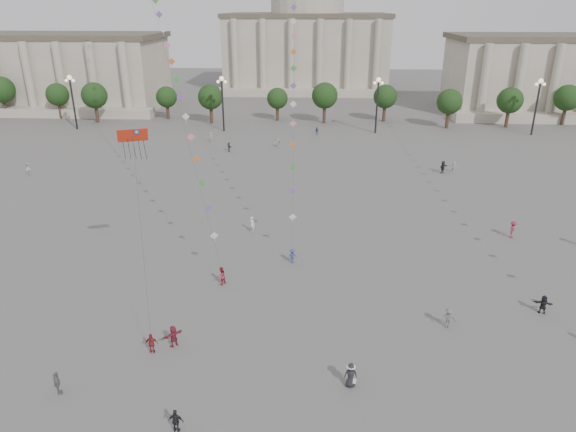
{
  "coord_description": "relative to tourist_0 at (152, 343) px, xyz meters",
  "views": [
    {
      "loc": [
        3.47,
        -30.26,
        23.21
      ],
      "look_at": [
        1.09,
        12.0,
        5.8
      ],
      "focal_mm": 32.0,
      "sensor_mm": 36.0,
      "label": 1
    }
  ],
  "objects": [
    {
      "name": "lamp_post_far_east",
      "position": [
        53.01,
        70.37,
        6.56
      ],
      "size": [
        2.0,
        0.9,
        10.65
      ],
      "color": "#262628",
      "rests_on": "ground"
    },
    {
      "name": "tourist_0",
      "position": [
        0.0,
        0.0,
        0.0
      ],
      "size": [
        0.96,
        0.46,
        1.59
      ],
      "primitive_type": "imported",
      "rotation": [
        0.0,
        0.0,
        3.22
      ],
      "color": "maroon",
      "rests_on": "ground"
    },
    {
      "name": "ground",
      "position": [
        8.01,
        0.37,
        -0.79
      ],
      "size": [
        360.0,
        360.0,
        0.0
      ],
      "primitive_type": "plane",
      "color": "#5E5B58",
      "rests_on": "ground"
    },
    {
      "name": "person_crowd_6",
      "position": [
        21.98,
        4.36,
        0.07
      ],
      "size": [
        1.2,
        0.8,
        1.73
      ],
      "primitive_type": "imported",
      "rotation": [
        0.0,
        0.0,
        6.14
      ],
      "color": "#5E5F63",
      "rests_on": "ground"
    },
    {
      "name": "tourist_3",
      "position": [
        -4.74,
        -4.5,
        0.04
      ],
      "size": [
        0.81,
        1.06,
        1.67
      ],
      "primitive_type": "imported",
      "rotation": [
        0.0,
        0.0,
        2.04
      ],
      "color": "slate",
      "rests_on": "ground"
    },
    {
      "name": "tree_row",
      "position": [
        8.01,
        78.37,
        4.6
      ],
      "size": [
        137.12,
        5.12,
        8.0
      ],
      "color": "#35241A",
      "rests_on": "ground"
    },
    {
      "name": "person_crowd_4",
      "position": [
        4.63,
        58.34,
        -0.04
      ],
      "size": [
        1.32,
        1.28,
        1.5
      ],
      "primitive_type": "imported",
      "rotation": [
        0.0,
        0.0,
        3.89
      ],
      "color": "silver",
      "rests_on": "ground"
    },
    {
      "name": "tourist_2",
      "position": [
        1.36,
        0.88,
        0.05
      ],
      "size": [
        1.49,
        1.42,
        1.69
      ],
      "primitive_type": "imported",
      "rotation": [
        0.0,
        0.0,
        3.88
      ],
      "color": "maroon",
      "rests_on": "ground"
    },
    {
      "name": "person_crowd_10",
      "position": [
        -7.71,
        61.33,
        0.11
      ],
      "size": [
        0.65,
        0.77,
        1.8
      ],
      "primitive_type": "imported",
      "rotation": [
        0.0,
        0.0,
        1.96
      ],
      "color": "#B1B0AC",
      "rests_on": "ground"
    },
    {
      "name": "hall_central",
      "position": [
        8.01,
        129.59,
        13.44
      ],
      "size": [
        48.3,
        34.3,
        35.5
      ],
      "color": "#A69A8B",
      "rests_on": "ground"
    },
    {
      "name": "person_crowd_12",
      "position": [
        -3.44,
        55.03,
        0.02
      ],
      "size": [
        1.3,
        1.48,
        1.62
      ],
      "primitive_type": "imported",
      "rotation": [
        0.0,
        0.0,
        2.23
      ],
      "color": "#5A595E",
      "rests_on": "ground"
    },
    {
      "name": "dragon_kite",
      "position": [
        -2.07,
        6.63,
        12.77
      ],
      "size": [
        2.24,
        3.99,
        14.53
      ],
      "color": "red",
      "rests_on": "ground"
    },
    {
      "name": "person_crowd_3",
      "position": [
        30.12,
        6.86,
        0.01
      ],
      "size": [
        1.56,
        0.84,
        1.6
      ],
      "primitive_type": "imported",
      "rotation": [
        0.0,
        0.0,
        2.88
      ],
      "color": "black",
      "rests_on": "ground"
    },
    {
      "name": "tourist_4",
      "position": [
        3.66,
        -7.21,
        -0.01
      ],
      "size": [
        0.95,
        0.46,
        1.57
      ],
      "primitive_type": "imported",
      "rotation": [
        0.0,
        0.0,
        3.06
      ],
      "color": "black",
      "rests_on": "ground"
    },
    {
      "name": "person_crowd_13",
      "position": [
        4.6,
        21.68,
        0.1
      ],
      "size": [
        0.78,
        0.7,
        1.8
      ],
      "primitive_type": "imported",
      "rotation": [
        0.0,
        0.0,
        2.61
      ],
      "color": "white",
      "rests_on": "ground"
    },
    {
      "name": "person_crowd_9",
      "position": [
        30.43,
        44.72,
        0.13
      ],
      "size": [
        1.62,
        1.57,
        1.85
      ],
      "primitive_type": "imported",
      "rotation": [
        0.0,
        0.0,
        0.75
      ],
      "color": "black",
      "rests_on": "ground"
    },
    {
      "name": "lamp_post_far_west",
      "position": [
        -36.99,
        70.37,
        6.56
      ],
      "size": [
        2.0,
        0.9,
        10.65
      ],
      "color": "#262628",
      "rests_on": "ground"
    },
    {
      "name": "person_crowd_8",
      "position": [
        32.77,
        21.72,
        0.15
      ],
      "size": [
        1.24,
        1.41,
        1.89
      ],
      "primitive_type": "imported",
      "rotation": [
        0.0,
        0.0,
        1.02
      ],
      "color": "maroon",
      "rests_on": "ground"
    },
    {
      "name": "person_crowd_1",
      "position": [
        -30.77,
        40.21,
        0.15
      ],
      "size": [
        0.99,
        1.11,
        1.89
      ],
      "primitive_type": "imported",
      "rotation": [
        0.0,
        0.0,
        1.93
      ],
      "color": "silver",
      "rests_on": "ground"
    },
    {
      "name": "lamp_post_mid_east",
      "position": [
        23.01,
        70.37,
        6.56
      ],
      "size": [
        2.0,
        0.9,
        10.65
      ],
      "color": "#262628",
      "rests_on": "ground"
    },
    {
      "name": "kite_flyer_1",
      "position": [
        9.41,
        14.47,
        -0.04
      ],
      "size": [
        1.11,
        1.06,
        1.51
      ],
      "primitive_type": "imported",
      "rotation": [
        0.0,
        0.0,
        0.69
      ],
      "color": "navy",
      "rests_on": "ground"
    },
    {
      "name": "person_crowd_0",
      "position": [
        11.53,
        68.13,
        -0.04
      ],
      "size": [
        0.96,
        0.69,
        1.51
      ],
      "primitive_type": "imported",
      "rotation": [
        0.0,
        0.0,
        0.41
      ],
      "color": "#384D7E",
      "rests_on": "ground"
    },
    {
      "name": "lamp_post_mid_west",
      "position": [
        -6.99,
        70.37,
        6.56
      ],
      "size": [
        2.0,
        0.9,
        10.65
      ],
      "color": "#262628",
      "rests_on": "ground"
    },
    {
      "name": "person_crowd_7",
      "position": [
        32.17,
        45.39,
        -0.01
      ],
      "size": [
        1.48,
        1.16,
        1.57
      ],
      "primitive_type": "imported",
      "rotation": [
        0.0,
        0.0,
        2.58
      ],
      "color": "white",
      "rests_on": "ground"
    },
    {
      "name": "hat_person",
      "position": [
        14.05,
        -2.74,
        0.12
      ],
      "size": [
        0.89,
        0.6,
        1.76
      ],
      "color": "black",
      "rests_on": "ground"
    },
    {
      "name": "kite_flyer_0",
      "position": [
        3.26,
        10.0,
        0.07
      ],
      "size": [
        1.01,
        1.06,
        1.72
      ],
      "primitive_type": "imported",
      "rotation": [
        0.0,
        0.0,
        4.12
      ],
      "color": "#9E2B38",
      "rests_on": "ground"
    }
  ]
}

